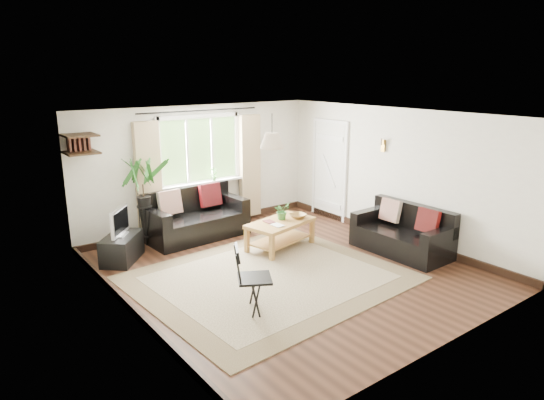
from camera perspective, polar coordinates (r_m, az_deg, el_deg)
floor at (r=7.68m, az=1.81°, el=-8.22°), size 5.50×5.50×0.00m
ceiling at (r=7.08m, az=1.97°, el=9.93°), size 5.50×5.50×0.00m
wall_back at (r=9.53m, az=-8.53°, el=3.79°), size 5.00×0.02×2.40m
wall_front at (r=5.52m, az=20.14°, el=-5.26°), size 5.00×0.02×2.40m
wall_left at (r=6.10m, az=-16.78°, el=-3.06°), size 0.02×5.50×2.40m
wall_right at (r=9.03m, az=14.38°, el=2.86°), size 0.02×5.50×2.40m
rug at (r=7.38m, az=-0.33°, el=-9.09°), size 3.93×3.43×0.02m
window at (r=9.44m, az=-8.50°, el=5.84°), size 2.50×0.16×2.16m
door at (r=10.17m, az=6.75°, el=3.41°), size 0.06×0.96×2.06m
corner_shelf at (r=8.36m, az=-21.60°, el=6.15°), size 0.50×0.50×0.34m
pendant_lamp at (r=7.43m, az=-0.00°, el=7.47°), size 0.36×0.36×0.54m
wall_sconce at (r=9.07m, az=12.84°, el=6.48°), size 0.12×0.12×0.28m
sofa_back at (r=9.09m, az=-8.91°, el=-1.75°), size 1.88×1.01×0.87m
sofa_right at (r=8.54m, az=15.00°, el=-3.54°), size 1.65×0.84×0.77m
coffee_table at (r=8.49m, az=0.98°, el=-4.10°), size 1.33×0.91×0.50m
table_plant at (r=8.48m, az=1.18°, el=-1.27°), size 0.32×0.29×0.31m
bowl at (r=8.60m, az=3.05°, el=-1.88°), size 0.31×0.31×0.07m
book_a at (r=8.12m, az=0.21°, el=-3.10°), size 0.17×0.23×0.02m
book_b at (r=8.31m, az=-0.77°, el=-2.65°), size 0.16×0.21×0.02m
tv_stand at (r=8.31m, az=-17.24°, el=-5.42°), size 0.89×0.92×0.44m
tv at (r=8.17m, az=-17.49°, el=-2.40°), size 0.57×0.61×0.48m
palm_stand at (r=8.76m, az=-14.82°, el=-0.28°), size 0.74×0.74×1.59m
folding_chair at (r=6.26m, az=-2.06°, el=-9.33°), size 0.63×0.63×0.90m
sill_plant at (r=9.58m, az=-6.85°, el=3.08°), size 0.14×0.10×0.27m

